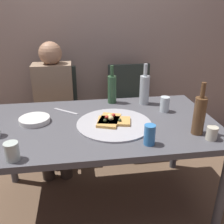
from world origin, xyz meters
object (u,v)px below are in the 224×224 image
at_px(soda_can, 150,135).
at_px(table_knife, 66,111).
at_px(pizza_slice_extra, 114,121).
at_px(water_bottle, 112,89).
at_px(pizza_slice_last, 109,120).
at_px(chair_left, 56,107).
at_px(dining_table, 100,132).
at_px(chair_right, 130,103).
at_px(guest_in_sweater, 54,101).
at_px(short_glass, 165,104).
at_px(pizza_tray, 114,124).
at_px(tumbler_far, 212,133).
at_px(wine_bottle, 199,115).
at_px(plate_stack, 35,120).
at_px(wine_glass, 12,151).
at_px(beer_bottle, 144,89).

xyz_separation_m(soda_can, table_knife, (-0.49, 0.55, -0.06)).
xyz_separation_m(pizza_slice_extra, water_bottle, (0.05, 0.40, 0.10)).
bearing_deg(pizza_slice_last, chair_left, 116.02).
relative_size(dining_table, table_knife, 7.31).
relative_size(soda_can, chair_right, 0.14).
xyz_separation_m(pizza_slice_last, guest_in_sweater, (-0.43, 0.72, -0.11)).
bearing_deg(short_glass, pizza_tray, -157.55).
xyz_separation_m(short_glass, chair_right, (-0.10, 0.73, -0.27)).
bearing_deg(soda_can, table_knife, 131.53).
bearing_deg(tumbler_far, wine_bottle, 121.37).
xyz_separation_m(plate_stack, chair_right, (0.85, 0.79, -0.23)).
xyz_separation_m(dining_table, short_glass, (0.50, 0.12, 0.13)).
bearing_deg(plate_stack, pizza_slice_last, -9.92).
xyz_separation_m(wine_glass, short_glass, (1.00, 0.51, 0.01)).
xyz_separation_m(pizza_tray, chair_left, (-0.46, 0.90, -0.22)).
bearing_deg(chair_right, soda_can, 82.69).
bearing_deg(plate_stack, tumbler_far, -20.14).
xyz_separation_m(pizza_tray, short_glass, (0.41, 0.17, 0.05)).
distance_m(chair_right, guest_in_sweater, 0.80).
bearing_deg(wine_bottle, pizza_slice_last, 156.83).
bearing_deg(short_glass, dining_table, -166.38).
height_order(dining_table, pizza_slice_last, pizza_slice_last).
distance_m(pizza_slice_last, soda_can, 0.37).
distance_m(pizza_tray, water_bottle, 0.43).
height_order(plate_stack, chair_right, chair_right).
distance_m(dining_table, pizza_slice_last, 0.12).
distance_m(plate_stack, table_knife, 0.26).
distance_m(wine_bottle, chair_left, 1.49).
xyz_separation_m(wine_bottle, chair_right, (-0.18, 1.10, -0.34)).
xyz_separation_m(pizza_slice_last, water_bottle, (0.08, 0.39, 0.10)).
bearing_deg(wine_bottle, pizza_slice_extra, 157.15).
distance_m(pizza_tray, chair_left, 1.03).
relative_size(pizza_slice_extra, table_knife, 1.10).
bearing_deg(water_bottle, wine_glass, -130.13).
distance_m(pizza_tray, beer_bottle, 0.48).
xyz_separation_m(pizza_tray, tumbler_far, (0.55, -0.28, 0.03)).
bearing_deg(short_glass, wine_bottle, -76.77).
distance_m(pizza_slice_last, water_bottle, 0.40).
bearing_deg(chair_left, water_bottle, 135.74).
bearing_deg(plate_stack, table_knife, 36.56).
relative_size(pizza_slice_last, tumbler_far, 3.11).
relative_size(wine_bottle, wine_glass, 3.30).
bearing_deg(pizza_slice_last, water_bottle, 78.95).
relative_size(dining_table, water_bottle, 5.21).
xyz_separation_m(wine_bottle, water_bottle, (-0.45, 0.61, -0.01)).
bearing_deg(wine_glass, table_knife, 67.05).
height_order(soda_can, chair_right, chair_right).
bearing_deg(pizza_slice_last, pizza_tray, -43.59).
relative_size(dining_table, beer_bottle, 4.91).
xyz_separation_m(dining_table, wine_bottle, (0.59, -0.25, 0.20)).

